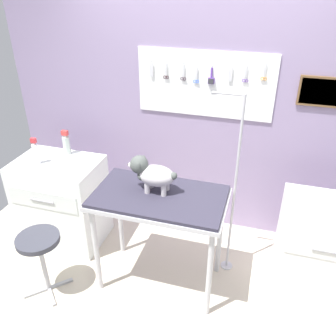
% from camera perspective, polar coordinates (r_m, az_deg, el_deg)
% --- Properties ---
extents(ground, '(4.40, 4.00, 0.04)m').
position_cam_1_polar(ground, '(3.23, -1.25, -21.24)').
color(ground, beige).
extents(rear_wall_panel, '(4.00, 0.11, 2.30)m').
position_cam_1_polar(rear_wall_panel, '(3.54, 5.02, 7.45)').
color(rear_wall_panel, gray).
rests_on(rear_wall_panel, ground).
extents(grooming_table, '(1.08, 0.62, 0.92)m').
position_cam_1_polar(grooming_table, '(2.86, -1.41, -5.91)').
color(grooming_table, '#B7B7BC').
rests_on(grooming_table, ground).
extents(grooming_arm, '(0.30, 0.11, 1.69)m').
position_cam_1_polar(grooming_arm, '(3.06, 10.40, -4.63)').
color(grooming_arm, '#B7B7BC').
rests_on(grooming_arm, ground).
extents(dog, '(0.41, 0.19, 0.29)m').
position_cam_1_polar(dog, '(2.78, -2.69, -0.88)').
color(dog, silver).
rests_on(dog, grooming_table).
extents(counter_left, '(0.80, 0.58, 0.89)m').
position_cam_1_polar(counter_left, '(3.71, -16.67, -5.15)').
color(counter_left, white).
rests_on(counter_left, ground).
extents(cabinet_right, '(0.68, 0.54, 0.85)m').
position_cam_1_polar(cabinet_right, '(3.32, 23.13, -11.60)').
color(cabinet_right, white).
rests_on(cabinet_right, ground).
extents(stool, '(0.35, 0.35, 0.59)m').
position_cam_1_polar(stool, '(3.15, -19.99, -11.90)').
color(stool, '#9E9EA3').
rests_on(stool, ground).
extents(spray_bottle_short, '(0.07, 0.07, 0.25)m').
position_cam_1_polar(spray_bottle_short, '(3.57, -16.06, 3.75)').
color(spray_bottle_short, '#AFBBB1').
rests_on(spray_bottle_short, counter_left).
extents(conditioner_bottle, '(0.05, 0.05, 0.26)m').
position_cam_1_polar(conditioner_bottle, '(3.48, -20.53, 2.34)').
color(conditioner_bottle, white).
rests_on(conditioner_bottle, counter_left).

